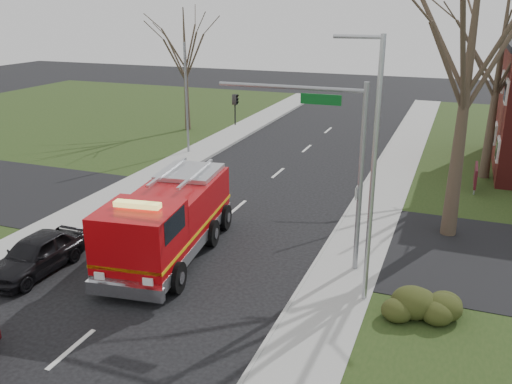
% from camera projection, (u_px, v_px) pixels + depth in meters
% --- Properties ---
extents(ground, '(120.00, 120.00, 0.00)m').
position_uv_depth(ground, '(176.00, 260.00, 20.48)').
color(ground, black).
rests_on(ground, ground).
extents(sidewalk_right, '(2.40, 80.00, 0.15)m').
position_uv_depth(sidewalk_right, '(337.00, 287.00, 18.36)').
color(sidewalk_right, '#9B9B96').
rests_on(sidewalk_right, ground).
extents(sidewalk_left, '(2.40, 80.00, 0.15)m').
position_uv_depth(sidewalk_left, '(45.00, 235.00, 22.55)').
color(sidewalk_left, '#9B9B96').
rests_on(sidewalk_left, ground).
extents(health_center_sign, '(0.12, 2.00, 1.40)m').
position_uv_depth(health_center_sign, '(476.00, 176.00, 27.67)').
color(health_center_sign, '#471019').
rests_on(health_center_sign, ground).
extents(hedge_corner, '(2.80, 2.00, 0.90)m').
position_uv_depth(hedge_corner, '(422.00, 304.00, 16.36)').
color(hedge_corner, '#273212').
rests_on(hedge_corner, lawn_right).
extents(bare_tree_near, '(6.00, 6.00, 12.00)m').
position_uv_depth(bare_tree_near, '(470.00, 54.00, 20.13)').
color(bare_tree_near, '#403325').
rests_on(bare_tree_near, ground).
extents(bare_tree_far, '(5.25, 5.25, 10.50)m').
position_uv_depth(bare_tree_far, '(500.00, 59.00, 27.87)').
color(bare_tree_far, '#403325').
rests_on(bare_tree_far, ground).
extents(bare_tree_left, '(4.50, 4.50, 9.00)m').
position_uv_depth(bare_tree_left, '(185.00, 56.00, 39.69)').
color(bare_tree_left, '#403325').
rests_on(bare_tree_left, ground).
extents(traffic_signal_mast, '(5.29, 0.18, 6.80)m').
position_uv_depth(traffic_signal_mast, '(325.00, 142.00, 18.50)').
color(traffic_signal_mast, gray).
rests_on(traffic_signal_mast, ground).
extents(streetlight_pole, '(1.48, 0.16, 8.40)m').
position_uv_depth(streetlight_pole, '(372.00, 168.00, 16.13)').
color(streetlight_pole, '#B7BABF').
rests_on(streetlight_pole, ground).
extents(utility_pole_far, '(0.14, 0.14, 7.00)m').
position_uv_depth(utility_pole_far, '(186.00, 100.00, 33.98)').
color(utility_pole_far, gray).
rests_on(utility_pole_far, ground).
extents(fire_engine, '(3.74, 7.91, 3.08)m').
position_uv_depth(fire_engine, '(168.00, 223.00, 20.34)').
color(fire_engine, '#AB070C').
rests_on(fire_engine, ground).
extents(parked_car_maroon, '(1.71, 4.11, 1.39)m').
position_uv_depth(parked_car_maroon, '(36.00, 254.00, 19.37)').
color(parked_car_maroon, black).
rests_on(parked_car_maroon, ground).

